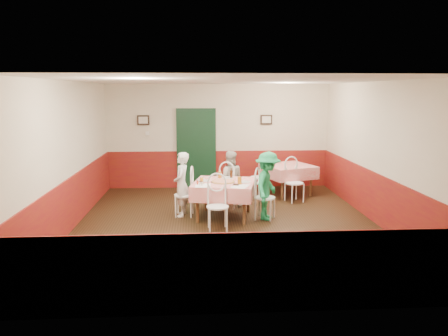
{
  "coord_description": "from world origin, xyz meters",
  "views": [
    {
      "loc": [
        -0.58,
        -8.3,
        2.61
      ],
      "look_at": [
        -0.03,
        0.52,
        1.05
      ],
      "focal_mm": 35.0,
      "sensor_mm": 36.0,
      "label": 1
    }
  ],
  "objects": [
    {
      "name": "menu_left",
      "position": [
        -0.47,
        0.18,
        0.76
      ],
      "size": [
        0.33,
        0.42,
        0.0
      ],
      "primitive_type": "cube",
      "rotation": [
        0.0,
        0.0,
        -0.07
      ],
      "color": "white",
      "rests_on": "main_table"
    },
    {
      "name": "wainscot_left",
      "position": [
        -2.98,
        0.0,
        0.5
      ],
      "size": [
        0.03,
        7.0,
        1.0
      ],
      "primitive_type": "cube",
      "color": "maroon",
      "rests_on": "ground"
    },
    {
      "name": "diner_right",
      "position": [
        0.85,
        0.34,
        0.7
      ],
      "size": [
        0.83,
        1.04,
        1.4
      ],
      "primitive_type": "imported",
      "rotation": [
        0.0,
        0.0,
        1.17
      ],
      "color": "gray",
      "rests_on": "ground"
    },
    {
      "name": "glass_b",
      "position": [
        0.27,
        0.26,
        0.84
      ],
      "size": [
        0.1,
        0.1,
        0.15
      ],
      "primitive_type": "cylinder",
      "rotation": [
        0.0,
        0.0,
        -0.21
      ],
      "color": "#BF7219",
      "rests_on": "main_table"
    },
    {
      "name": "wainscot_front",
      "position": [
        0.0,
        -3.48,
        0.5
      ],
      "size": [
        6.0,
        0.03,
        1.0
      ],
      "primitive_type": "cube",
      "color": "maroon",
      "rests_on": "ground"
    },
    {
      "name": "beer_bottle",
      "position": [
        0.15,
        0.89,
        0.86
      ],
      "size": [
        0.07,
        0.07,
        0.21
      ],
      "primitive_type": "cylinder",
      "rotation": [
        0.0,
        0.0,
        -0.21
      ],
      "color": "#381C0A",
      "rests_on": "main_table"
    },
    {
      "name": "shaker_a",
      "position": [
        -0.53,
        0.19,
        0.81
      ],
      "size": [
        0.04,
        0.04,
        0.09
      ],
      "primitive_type": "cylinder",
      "rotation": [
        0.0,
        0.0,
        -0.21
      ],
      "color": "silver",
      "rests_on": "main_table"
    },
    {
      "name": "plate_left",
      "position": [
        -0.44,
        0.6,
        0.77
      ],
      "size": [
        0.3,
        0.3,
        0.01
      ],
      "primitive_type": "cylinder",
      "rotation": [
        0.0,
        0.0,
        -0.21
      ],
      "color": "white",
      "rests_on": "main_table"
    },
    {
      "name": "chair_second_a",
      "position": [
        0.98,
        2.49,
        0.45
      ],
      "size": [
        0.54,
        0.54,
        0.9
      ],
      "primitive_type": null,
      "rotation": [
        0.0,
        0.0,
        -1.22
      ],
      "color": "white",
      "rests_on": "ground"
    },
    {
      "name": "door",
      "position": [
        -0.6,
        3.45,
        1.05
      ],
      "size": [
        0.96,
        0.06,
        2.1
      ],
      "primitive_type": "cube",
      "color": "black",
      "rests_on": "ground"
    },
    {
      "name": "plate_right",
      "position": [
        0.39,
        0.45,
        0.77
      ],
      "size": [
        0.3,
        0.3,
        0.01
      ],
      "primitive_type": "cylinder",
      "rotation": [
        0.0,
        0.0,
        -0.21
      ],
      "color": "white",
      "rests_on": "main_table"
    },
    {
      "name": "wainscot_right",
      "position": [
        2.98,
        0.0,
        0.5
      ],
      "size": [
        0.03,
        7.0,
        1.0
      ],
      "primitive_type": "cube",
      "color": "maroon",
      "rests_on": "ground"
    },
    {
      "name": "left_wall",
      "position": [
        -3.0,
        0.0,
        1.4
      ],
      "size": [
        0.1,
        7.0,
        2.8
      ],
      "primitive_type": "cube",
      "color": "beige",
      "rests_on": "ground"
    },
    {
      "name": "chair_near",
      "position": [
        -0.2,
        -0.31,
        0.45
      ],
      "size": [
        0.43,
        0.43,
        0.9
      ],
      "primitive_type": null,
      "rotation": [
        0.0,
        0.0,
        0.03
      ],
      "color": "white",
      "rests_on": "ground"
    },
    {
      "name": "shaker_b",
      "position": [
        -0.49,
        0.17,
        0.81
      ],
      "size": [
        0.04,
        0.04,
        0.09
      ],
      "primitive_type": "cylinder",
      "rotation": [
        0.0,
        0.0,
        -0.21
      ],
      "color": "silver",
      "rests_on": "main_table"
    },
    {
      "name": "thermostat",
      "position": [
        -1.9,
        3.45,
        1.5
      ],
      "size": [
        0.1,
        0.03,
        0.1
      ],
      "primitive_type": "cube",
      "color": "white",
      "rests_on": "back_wall"
    },
    {
      "name": "chair_second_b",
      "position": [
        1.73,
        1.74,
        0.45
      ],
      "size": [
        0.54,
        0.54,
        0.9
      ],
      "primitive_type": null,
      "rotation": [
        0.0,
        0.0,
        0.35
      ],
      "color": "white",
      "rests_on": "ground"
    },
    {
      "name": "menu_right",
      "position": [
        0.26,
        0.07,
        0.76
      ],
      "size": [
        0.44,
        0.49,
        0.0
      ],
      "primitive_type": "cube",
      "rotation": [
        0.0,
        0.0,
        -0.41
      ],
      "color": "white",
      "rests_on": "main_table"
    },
    {
      "name": "main_table",
      "position": [
        -0.03,
        0.52,
        0.38
      ],
      "size": [
        1.44,
        1.44,
        0.77
      ],
      "primitive_type": "cube",
      "rotation": [
        0.0,
        0.0,
        -0.21
      ],
      "color": "red",
      "rests_on": "ground"
    },
    {
      "name": "right_wall",
      "position": [
        3.0,
        0.0,
        1.4
      ],
      "size": [
        0.1,
        7.0,
        2.8
      ],
      "primitive_type": "cube",
      "color": "beige",
      "rests_on": "ground"
    },
    {
      "name": "wainscot_back",
      "position": [
        0.0,
        3.48,
        0.5
      ],
      "size": [
        6.0,
        0.03,
        1.0
      ],
      "primitive_type": "cube",
      "color": "maroon",
      "rests_on": "ground"
    },
    {
      "name": "back_wall",
      "position": [
        0.0,
        3.5,
        1.4
      ],
      "size": [
        6.0,
        0.1,
        2.8
      ],
      "primitive_type": "cube",
      "color": "beige",
      "rests_on": "ground"
    },
    {
      "name": "wallet",
      "position": [
        0.19,
        0.18,
        0.77
      ],
      "size": [
        0.13,
        0.11,
        0.02
      ],
      "primitive_type": "cube",
      "rotation": [
        0.0,
        0.0,
        -0.21
      ],
      "color": "black",
      "rests_on": "main_table"
    },
    {
      "name": "picture_right",
      "position": [
        1.3,
        3.45,
        1.85
      ],
      "size": [
        0.32,
        0.03,
        0.26
      ],
      "primitive_type": "cube",
      "color": "black",
      "rests_on": "back_wall"
    },
    {
      "name": "pizza",
      "position": [
        -0.05,
        0.48,
        0.78
      ],
      "size": [
        0.56,
        0.56,
        0.03
      ],
      "primitive_type": "cylinder",
      "rotation": [
        0.0,
        0.0,
        -0.21
      ],
      "color": "#B74723",
      "rests_on": "main_table"
    },
    {
      "name": "diner_left",
      "position": [
        -0.91,
        0.7,
        0.68
      ],
      "size": [
        0.36,
        0.52,
        1.36
      ],
      "primitive_type": "imported",
      "rotation": [
        0.0,
        0.0,
        -1.65
      ],
      "color": "gray",
      "rests_on": "ground"
    },
    {
      "name": "glass_a",
      "position": [
        -0.49,
        0.36,
        0.82
      ],
      "size": [
        0.08,
        0.08,
        0.13
      ],
      "primitive_type": "cylinder",
      "rotation": [
        0.0,
        0.0,
        -0.21
      ],
      "color": "#BF7219",
      "rests_on": "main_table"
    },
    {
      "name": "glass_c",
      "position": [
        -0.1,
        0.93,
        0.83
      ],
      "size": [
        0.09,
        0.09,
        0.13
      ],
      "primitive_type": "cylinder",
      "rotation": [
        0.0,
        0.0,
        -0.21
      ],
      "color": "#BF7219",
      "rests_on": "main_table"
    },
    {
      "name": "chair_left",
      "position": [
        -0.86,
        0.69,
        0.45
      ],
      "size": [
        0.47,
        0.47,
        0.9
      ],
      "primitive_type": null,
      "rotation": [
        0.0,
        0.0,
        -1.68
      ],
      "color": "white",
      "rests_on": "ground"
    },
    {
      "name": "shaker_c",
      "position": [
        -0.58,
        0.28,
        0.81
      ],
      "size": [
        0.04,
        0.04,
        0.09
      ],
      "primitive_type": "cylinder",
      "rotation": [
        0.0,
        0.0,
        -0.21
      ],
      "color": "#B23319",
      "rests_on": "main_table"
    },
    {
      "name": "second_table",
      "position": [
        1.73,
        2.49,
        0.38
      ],
      "size": [
        1.44,
        1.44,
        0.77
      ],
      "primitive_type": "cube",
      "rotation": [
        0.0,
        0.0,
        0.35
      ],
      "color": "red",
      "rests_on": "ground"
    },
    {
      "name": "chair_far",
      "position": [
        0.14,
        1.35,
        0.45
      ],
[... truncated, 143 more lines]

